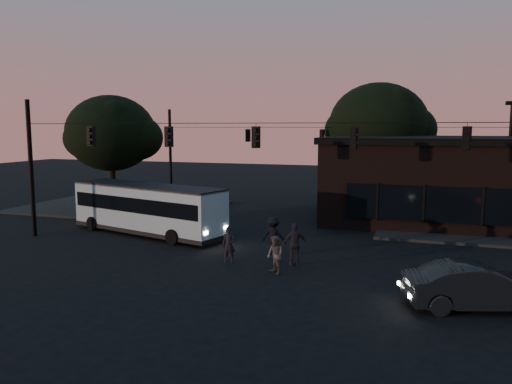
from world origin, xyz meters
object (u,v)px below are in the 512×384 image
(bus, at_px, (147,207))
(pedestrian_a, at_px, (229,245))
(building, at_px, (449,179))
(pedestrian_b, at_px, (275,255))
(pedestrian_d, at_px, (274,236))
(car, at_px, (477,286))
(pedestrian_c, at_px, (295,244))

(bus, bearing_deg, pedestrian_a, -16.50)
(building, xyz_separation_m, pedestrian_b, (-7.27, -14.69, -1.92))
(bus, xyz_separation_m, pedestrian_d, (8.09, -2.25, -0.66))
(bus, relative_size, pedestrian_a, 6.23)
(car, xyz_separation_m, pedestrian_c, (-7.00, 3.24, 0.17))
(building, relative_size, car, 3.29)
(bus, relative_size, pedestrian_c, 5.43)
(building, xyz_separation_m, bus, (-16.26, -9.55, -1.13))
(pedestrian_a, relative_size, pedestrian_c, 0.87)
(building, height_order, car, building)
(bus, relative_size, car, 2.18)
(pedestrian_b, relative_size, pedestrian_d, 0.86)
(car, relative_size, pedestrian_a, 2.86)
(pedestrian_c, bearing_deg, building, -143.79)
(building, height_order, pedestrian_a, building)
(pedestrian_d, bearing_deg, building, -123.08)
(building, distance_m, pedestrian_c, 14.97)
(bus, distance_m, car, 17.87)
(car, bearing_deg, pedestrian_a, 57.67)
(pedestrian_c, height_order, pedestrian_d, pedestrian_c)
(building, bearing_deg, pedestrian_d, -124.68)
(pedestrian_a, xyz_separation_m, pedestrian_c, (2.88, 0.53, 0.12))
(pedestrian_b, xyz_separation_m, pedestrian_c, (0.47, 1.48, 0.15))
(building, xyz_separation_m, pedestrian_a, (-9.68, -13.74, -1.89))
(pedestrian_a, bearing_deg, building, 42.35)
(bus, relative_size, pedestrian_b, 6.46)
(pedestrian_d, bearing_deg, pedestrian_c, 135.75)
(pedestrian_a, distance_m, pedestrian_d, 2.46)
(building, bearing_deg, pedestrian_c, -117.23)
(pedestrian_b, height_order, pedestrian_d, pedestrian_d)
(pedestrian_b, bearing_deg, pedestrian_d, 149.85)
(bus, bearing_deg, car, -6.74)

